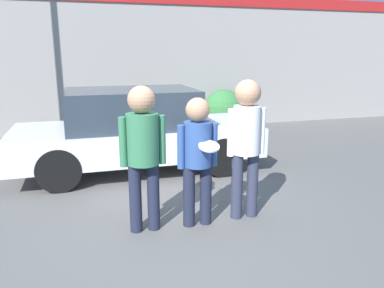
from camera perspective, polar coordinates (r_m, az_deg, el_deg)
name	(u,v)px	position (r m, az deg, el deg)	size (l,w,h in m)	color
ground_plane	(176,219)	(5.05, -2.49, -11.29)	(56.00, 56.00, 0.00)	#5B5956
storefront_building	(121,62)	(10.57, -10.75, 12.14)	(24.00, 0.22, 3.71)	gray
person_left	(143,146)	(4.42, -7.51, -0.24)	(0.55, 0.38, 1.77)	#1E2338
person_middle_with_frisbee	(198,152)	(4.57, 0.87, -1.22)	(0.51, 0.53, 1.62)	#1E2338
person_right	(246,136)	(4.81, 8.28, 1.15)	(0.51, 0.34, 1.82)	#2D3347
parked_car_near	(135,130)	(7.00, -8.64, 2.20)	(4.40, 1.93, 1.50)	silver
shrub	(224,110)	(10.58, 4.90, 5.20)	(1.15, 1.15, 1.15)	#387A3D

